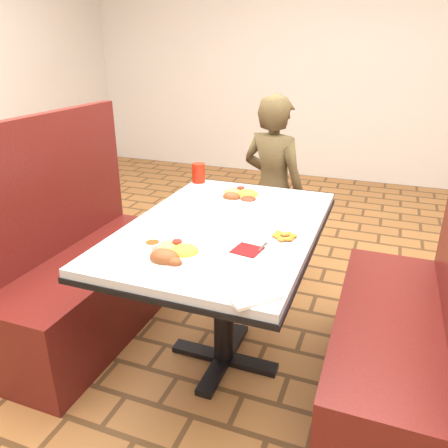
{
  "coord_description": "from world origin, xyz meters",
  "views": [
    {
      "loc": [
        0.63,
        -1.67,
        1.49
      ],
      "look_at": [
        0.0,
        0.0,
        0.75
      ],
      "focal_mm": 35.0,
      "sensor_mm": 36.0,
      "label": 1
    }
  ],
  "objects_px": {
    "dining_table": "(224,244)",
    "near_dinner_plate": "(172,251)",
    "diner_person": "(273,190)",
    "red_tumbler": "(198,173)",
    "plantain_plate": "(284,238)",
    "booth_bench_left": "(86,276)",
    "far_dinner_plate": "(241,194)",
    "booth_bench_right": "(401,342)"
  },
  "relations": [
    {
      "from": "dining_table",
      "to": "diner_person",
      "type": "distance_m",
      "value": 0.98
    },
    {
      "from": "far_dinner_plate",
      "to": "red_tumbler",
      "type": "bearing_deg",
      "value": 149.68
    },
    {
      "from": "booth_bench_left",
      "to": "diner_person",
      "type": "xyz_separation_m",
      "value": [
        0.77,
        0.98,
        0.28
      ]
    },
    {
      "from": "dining_table",
      "to": "near_dinner_plate",
      "type": "relative_size",
      "value": 4.63
    },
    {
      "from": "far_dinner_plate",
      "to": "red_tumbler",
      "type": "distance_m",
      "value": 0.37
    },
    {
      "from": "near_dinner_plate",
      "to": "plantain_plate",
      "type": "bearing_deg",
      "value": 40.86
    },
    {
      "from": "plantain_plate",
      "to": "red_tumbler",
      "type": "distance_m",
      "value": 0.89
    },
    {
      "from": "near_dinner_plate",
      "to": "plantain_plate",
      "type": "relative_size",
      "value": 1.62
    },
    {
      "from": "booth_bench_right",
      "to": "plantain_plate",
      "type": "bearing_deg",
      "value": -171.73
    },
    {
      "from": "booth_bench_right",
      "to": "diner_person",
      "type": "distance_m",
      "value": 1.31
    },
    {
      "from": "booth_bench_right",
      "to": "plantain_plate",
      "type": "xyz_separation_m",
      "value": [
        -0.51,
        -0.07,
        0.43
      ]
    },
    {
      "from": "dining_table",
      "to": "plantain_plate",
      "type": "relative_size",
      "value": 7.51
    },
    {
      "from": "diner_person",
      "to": "red_tumbler",
      "type": "relative_size",
      "value": 11.04
    },
    {
      "from": "near_dinner_plate",
      "to": "red_tumbler",
      "type": "xyz_separation_m",
      "value": [
        -0.3,
        0.92,
        0.03
      ]
    },
    {
      "from": "booth_bench_left",
      "to": "plantain_plate",
      "type": "height_order",
      "value": "booth_bench_left"
    },
    {
      "from": "booth_bench_left",
      "to": "near_dinner_plate",
      "type": "distance_m",
      "value": 0.94
    },
    {
      "from": "near_dinner_plate",
      "to": "booth_bench_right",
      "type": "bearing_deg",
      "value": 23.69
    },
    {
      "from": "diner_person",
      "to": "red_tumbler",
      "type": "xyz_separation_m",
      "value": [
        -0.33,
        -0.44,
        0.2
      ]
    },
    {
      "from": "booth_bench_left",
      "to": "plantain_plate",
      "type": "relative_size",
      "value": 7.44
    },
    {
      "from": "near_dinner_plate",
      "to": "far_dinner_plate",
      "type": "distance_m",
      "value": 0.73
    },
    {
      "from": "diner_person",
      "to": "near_dinner_plate",
      "type": "bearing_deg",
      "value": 106.38
    },
    {
      "from": "diner_person",
      "to": "dining_table",
      "type": "bearing_deg",
      "value": 109.55
    },
    {
      "from": "dining_table",
      "to": "booth_bench_left",
      "type": "distance_m",
      "value": 0.86
    },
    {
      "from": "far_dinner_plate",
      "to": "red_tumbler",
      "type": "height_order",
      "value": "red_tumbler"
    },
    {
      "from": "booth_bench_left",
      "to": "red_tumbler",
      "type": "relative_size",
      "value": 10.88
    },
    {
      "from": "near_dinner_plate",
      "to": "diner_person",
      "type": "bearing_deg",
      "value": 88.57
    },
    {
      "from": "booth_bench_left",
      "to": "near_dinner_plate",
      "type": "relative_size",
      "value": 4.58
    },
    {
      "from": "dining_table",
      "to": "diner_person",
      "type": "relative_size",
      "value": 1.0
    },
    {
      "from": "dining_table",
      "to": "far_dinner_plate",
      "type": "xyz_separation_m",
      "value": [
        -0.04,
        0.35,
        0.12
      ]
    },
    {
      "from": "diner_person",
      "to": "near_dinner_plate",
      "type": "relative_size",
      "value": 4.65
    },
    {
      "from": "near_dinner_plate",
      "to": "far_dinner_plate",
      "type": "bearing_deg",
      "value": 88.35
    },
    {
      "from": "far_dinner_plate",
      "to": "plantain_plate",
      "type": "xyz_separation_m",
      "value": [
        0.33,
        -0.43,
        -0.01
      ]
    },
    {
      "from": "near_dinner_plate",
      "to": "plantain_plate",
      "type": "xyz_separation_m",
      "value": [
        0.35,
        0.3,
        -0.02
      ]
    },
    {
      "from": "diner_person",
      "to": "plantain_plate",
      "type": "height_order",
      "value": "diner_person"
    },
    {
      "from": "booth_bench_right",
      "to": "red_tumbler",
      "type": "bearing_deg",
      "value": 155.07
    },
    {
      "from": "booth_bench_left",
      "to": "dining_table",
      "type": "bearing_deg",
      "value": 0.0
    },
    {
      "from": "plantain_plate",
      "to": "booth_bench_left",
      "type": "bearing_deg",
      "value": 176.1
    },
    {
      "from": "booth_bench_left",
      "to": "near_dinner_plate",
      "type": "xyz_separation_m",
      "value": [
        0.74,
        -0.38,
        0.45
      ]
    },
    {
      "from": "diner_person",
      "to": "red_tumbler",
      "type": "distance_m",
      "value": 0.58
    },
    {
      "from": "diner_person",
      "to": "far_dinner_plate",
      "type": "bearing_deg",
      "value": 106.65
    },
    {
      "from": "booth_bench_left",
      "to": "far_dinner_plate",
      "type": "bearing_deg",
      "value": 25.0
    },
    {
      "from": "booth_bench_right",
      "to": "plantain_plate",
      "type": "height_order",
      "value": "booth_bench_right"
    }
  ]
}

